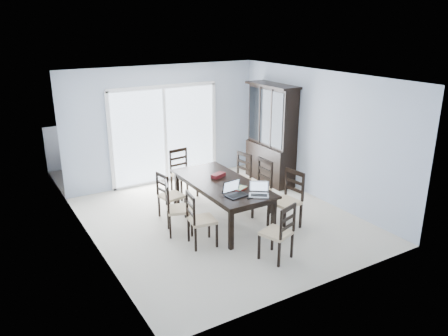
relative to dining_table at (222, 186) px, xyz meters
The scene contains 24 objects.
floor 0.67m from the dining_table, ahead, with size 5.00×5.00×0.00m, color beige.
ceiling 1.93m from the dining_table, ahead, with size 5.00×5.00×0.00m, color white.
back_wall 2.58m from the dining_table, 90.00° to the left, with size 4.50×0.02×2.60m, color #ABB8CC.
wall_left 2.34m from the dining_table, behind, with size 0.02×5.00×2.60m, color #ABB8CC.
wall_right 2.34m from the dining_table, ahead, with size 0.02×5.00×2.60m, color #ABB8CC.
balcony 3.57m from the dining_table, 90.00° to the left, with size 4.50×2.00×0.10m, color gray.
railing 4.50m from the dining_table, 90.00° to the left, with size 4.50×0.06×1.10m, color #99999E.
dining_table is the anchor object (origin of this frame).
china_hutch 2.41m from the dining_table, 31.71° to the left, with size 0.50×1.38×2.20m.
sliding_door 2.51m from the dining_table, 90.00° to the left, with size 2.52×0.05×2.18m.
chair_left_near 1.03m from the dining_table, 143.46° to the right, with size 0.47×0.45×1.06m.
chair_left_mid 0.96m from the dining_table, behind, with size 0.52×0.51×1.07m.
chair_left_far 1.00m from the dining_table, 144.42° to the left, with size 0.45×0.44×1.03m.
chair_right_near 1.21m from the dining_table, 41.41° to the right, with size 0.51×0.49×1.18m.
chair_right_mid 0.83m from the dining_table, ahead, with size 0.46×0.45×1.18m.
chair_right_far 1.10m from the dining_table, 39.36° to the left, with size 0.49×0.48×1.11m.
chair_end_near 1.68m from the dining_table, 88.44° to the right, with size 0.51×0.52×1.06m.
chair_end_far 1.51m from the dining_table, 92.97° to the left, with size 0.47×0.49×1.13m.
laptop_dark 0.72m from the dining_table, 100.26° to the right, with size 0.38×0.29×0.24m.
laptop_silver 0.91m from the dining_table, 77.84° to the right, with size 0.40×0.37×0.22m.
book_stack 0.48m from the dining_table, 82.30° to the right, with size 0.29×0.27×0.04m.
cell_phone 0.90m from the dining_table, 89.72° to the right, with size 0.10×0.04×0.01m, color black.
game_box 0.28m from the dining_table, 73.48° to the left, with size 0.28×0.14×0.07m, color #531210.
hot_tub 3.55m from the dining_table, 93.77° to the left, with size 1.88×1.73×0.86m.
Camera 1 is at (-3.71, -6.29, 3.47)m, focal length 35.00 mm.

